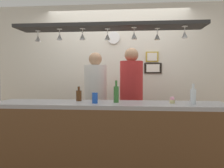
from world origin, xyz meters
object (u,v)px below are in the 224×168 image
Objects in this scene: cupcake at (172,100)px; person_middle_white_patterned_shirt at (95,97)px; bottle_beer_brown_stubby at (79,95)px; wall_clock at (114,38)px; picture_frame_upper_small at (152,57)px; picture_frame_lower_pair at (153,68)px; drink_can at (95,98)px; bottle_beer_green_import at (116,94)px; bottle_soda_clear at (193,96)px; person_right_red_shirt at (131,94)px.

person_middle_white_patterned_shirt is at bearing 143.39° from cupcake.
wall_clock is at bearing 75.51° from bottle_beer_brown_stubby.
picture_frame_upper_small is 0.73× the size of picture_frame_lower_pair.
picture_frame_lower_pair is at bearing 0.00° from picture_frame_upper_small.
bottle_beer_brown_stubby reaches higher than cupcake.
drink_can is at bearing -93.43° from wall_clock.
bottle_beer_green_import is (0.37, -0.74, 0.12)m from person_middle_white_patterned_shirt.
bottle_beer_brown_stubby is at bearing -99.56° from person_middle_white_patterned_shirt.
bottle_beer_brown_stubby is at bearing 172.41° from bottle_soda_clear.
person_middle_white_patterned_shirt is 7.68× the size of wall_clock.
person_middle_white_patterned_shirt is at bearing 146.93° from bottle_soda_clear.
person_middle_white_patterned_shirt is 0.54m from person_right_red_shirt.
drink_can is 0.89m from cupcake.
cupcake is 0.35× the size of wall_clock.
person_middle_white_patterned_shirt is 0.85m from drink_can.
drink_can is at bearing -80.97° from person_middle_white_patterned_shirt.
bottle_soda_clear is at bearing -33.07° from person_middle_white_patterned_shirt.
person_right_red_shirt is at bearing 44.02° from bottle_beer_brown_stubby.
wall_clock is at bearing 70.87° from person_middle_white_patterned_shirt.
wall_clock is (-0.32, 0.64, 0.94)m from person_right_red_shirt.
picture_frame_lower_pair is 0.88m from wall_clock.
picture_frame_upper_small is at bearing 51.73° from bottle_beer_brown_stubby.
bottle_beer_brown_stubby is at bearing 166.28° from bottle_beer_green_import.
person_middle_white_patterned_shirt is at bearing -109.13° from wall_clock.
person_middle_white_patterned_shirt is 21.67× the size of cupcake.
bottle_beer_green_import is 0.49m from bottle_beer_brown_stubby.
person_right_red_shirt is 7.97× the size of wall_clock.
cupcake is 0.26× the size of picture_frame_lower_pair.
bottle_beer_brown_stubby is (-0.65, -0.63, 0.04)m from person_right_red_shirt.
wall_clock is (-1.02, 1.44, 0.88)m from bottle_soda_clear.
picture_frame_lower_pair is (0.02, 0.00, -0.20)m from picture_frame_upper_small.
bottle_soda_clear is at bearing 1.51° from drink_can.
bottle_soda_clear is at bearing -4.12° from bottle_beer_green_import.
bottle_soda_clear is at bearing -54.82° from wall_clock.
picture_frame_lower_pair is (0.78, 1.48, 0.37)m from drink_can.
picture_frame_upper_small reaches higher than drink_can.
picture_frame_upper_small is 0.20m from picture_frame_lower_pair.
bottle_beer_brown_stubby is at bearing -135.98° from person_right_red_shirt.
person_middle_white_patterned_shirt is at bearing -144.34° from picture_frame_upper_small.
person_right_red_shirt reaches higher than bottle_beer_brown_stubby.
picture_frame_upper_small is at bearing 62.68° from drink_can.
cupcake is at bearing 5.04° from drink_can.
bottle_beer_brown_stubby is 1.67m from picture_frame_lower_pair.
drink_can is (-0.41, -0.83, 0.03)m from person_right_red_shirt.
picture_frame_lower_pair is at bearing 94.35° from cupcake.
cupcake is (1.12, -0.13, -0.03)m from bottle_beer_brown_stubby.
bottle_beer_green_import is 3.33× the size of cupcake.
picture_frame_upper_small reaches higher than cupcake.
bottle_soda_clear is at bearing -12.63° from cupcake.
cupcake is (0.88, 0.08, -0.03)m from drink_can.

